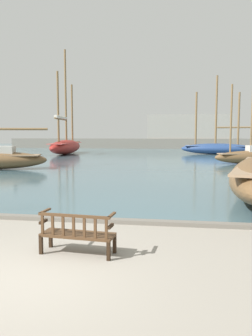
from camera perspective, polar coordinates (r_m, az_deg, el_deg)
The scene contains 7 objects.
ground_plane at distance 6.52m, azimuth -16.48°, elevation -17.73°, with size 160.00×160.00×0.00m, color gray.
harbor_water at distance 49.53m, azimuth 5.62°, elevation 2.81°, with size 100.00×80.00×0.08m, color #476670.
quay_edge_kerb at distance 9.93m, azimuth -6.93°, elevation -8.94°, with size 40.00×0.30×0.12m, color slate.
park_bench at distance 7.27m, azimuth -8.51°, elevation -11.11°, with size 1.64×0.67×0.92m.
sailboat_distant_harbor at distance 43.93m, azimuth -10.42°, elevation 3.94°, with size 3.12×13.15×13.47m.
sailboat_outer_starboard at distance 44.24m, azimuth 15.60°, elevation 3.49°, with size 9.43×3.39×10.05m.
far_breakwater at distance 60.85m, azimuth 7.80°, elevation 5.18°, with size 57.89×2.40×6.28m.
Camera 1 is at (2.60, -5.40, 2.57)m, focal length 35.00 mm.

